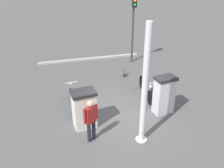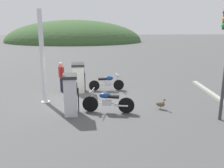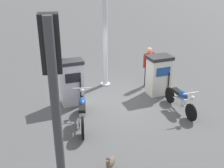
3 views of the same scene
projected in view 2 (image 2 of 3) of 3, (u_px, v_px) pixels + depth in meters
The scene contains 10 objects.
ground_plane at pixel (84, 101), 11.33m from camera, with size 120.00×120.00×0.00m, color #4C4C4C.
fuel_pump_near at pixel (71, 94), 9.54m from camera, with size 0.62×0.88×1.61m.
fuel_pump_far at pixel (78, 77), 12.70m from camera, with size 0.73×0.93×1.50m.
motorcycle_near_pump at pixel (107, 101), 9.80m from camera, with size 2.10×0.66×0.96m.
motorcycle_far_pump at pixel (107, 82), 12.98m from camera, with size 1.88×0.56×0.92m.
attendant_person at pixel (61, 75), 12.56m from camera, with size 0.33×0.56×1.59m.
wandering_duck at pixel (161, 104), 10.23m from camera, with size 0.45×0.38×0.48m.
canopy_support_pole at pixel (43, 59), 10.67m from camera, with size 0.40×0.40×4.12m.
road_edge_kerb at pixel (218, 98), 11.56m from camera, with size 0.40×6.42×0.12m.
distant_hill_main at pixel (74, 42), 45.32m from camera, with size 25.03×18.02×7.86m.
Camera 2 is at (0.88, -10.82, 3.58)m, focal length 39.00 mm.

